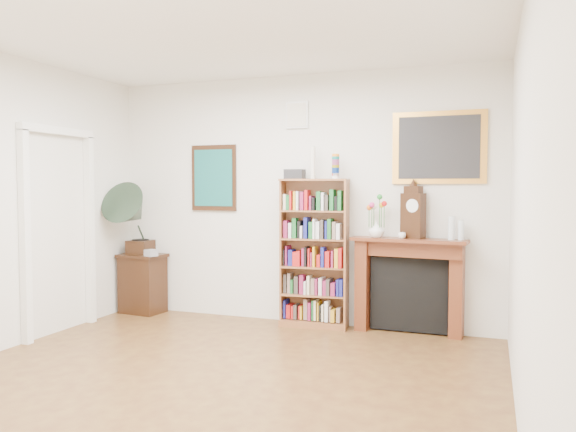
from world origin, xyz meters
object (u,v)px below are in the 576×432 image
object	(u,v)px
side_cabinet	(143,283)
teacup	(402,236)
flower_vase	(376,230)
bookshelf	(314,245)
bottle_right	(461,230)
cd_stack	(151,253)
gramophone	(133,214)
mantel_clock	(413,213)
bottle_left	(452,228)
fireplace	(409,278)

from	to	relation	value
side_cabinet	teacup	xyz separation A→B (m)	(3.14, 0.03, 0.68)
flower_vase	bookshelf	bearing A→B (deg)	179.34
bookshelf	side_cabinet	world-z (taller)	bookshelf
bookshelf	bottle_right	distance (m)	1.55
bookshelf	cd_stack	bearing A→B (deg)	-179.61
teacup	bottle_right	bearing A→B (deg)	4.52
bookshelf	cd_stack	world-z (taller)	bookshelf
gramophone	bottle_right	world-z (taller)	gramophone
gramophone	flower_vase	xyz separation A→B (m)	(2.92, 0.16, -0.13)
cd_stack	mantel_clock	world-z (taller)	mantel_clock
gramophone	cd_stack	bearing A→B (deg)	-11.59
side_cabinet	teacup	world-z (taller)	teacup
bottle_left	bottle_right	size ratio (longest dim) A/B	1.20
mantel_clock	bottle_right	distance (m)	0.51
fireplace	teacup	size ratio (longest dim) A/B	15.32
fireplace	cd_stack	bearing A→B (deg)	-169.34
flower_vase	bottle_right	xyz separation A→B (m)	(0.85, 0.02, 0.02)
flower_vase	bottle_right	bearing A→B (deg)	1.43
fireplace	flower_vase	world-z (taller)	flower_vase
mantel_clock	bottle_right	xyz separation A→B (m)	(0.48, -0.04, -0.16)
gramophone	flower_vase	size ratio (longest dim) A/B	5.26
gramophone	bottle_right	distance (m)	3.78
flower_vase	bottle_left	size ratio (longest dim) A/B	0.70
fireplace	bottle_left	xyz separation A→B (m)	(0.43, -0.06, 0.54)
bookshelf	teacup	world-z (taller)	bookshelf
bookshelf	bottle_left	size ratio (longest dim) A/B	7.82
mantel_clock	flower_vase	bearing A→B (deg)	-147.77
cd_stack	flower_vase	world-z (taller)	flower_vase
mantel_clock	teacup	world-z (taller)	mantel_clock
bottle_right	teacup	bearing A→B (deg)	-175.48
cd_stack	teacup	world-z (taller)	teacup
bookshelf	mantel_clock	world-z (taller)	bookshelf
fireplace	mantel_clock	size ratio (longest dim) A/B	2.24
bottle_right	mantel_clock	bearing A→B (deg)	175.07
side_cabinet	mantel_clock	xyz separation A→B (m)	(3.24, 0.11, 0.91)
side_cabinet	bottle_left	xyz separation A→B (m)	(3.63, 0.06, 0.77)
cd_stack	flower_vase	size ratio (longest dim) A/B	0.72
bookshelf	fireplace	xyz separation A→B (m)	(1.02, 0.06, -0.32)
fireplace	gramophone	bearing A→B (deg)	-170.49
bookshelf	bottle_right	bearing A→B (deg)	-5.17
side_cabinet	fireplace	distance (m)	3.21
fireplace	bottle_right	distance (m)	0.74
cd_stack	teacup	bearing A→B (deg)	3.44
gramophone	teacup	xyz separation A→B (m)	(3.20, 0.13, -0.18)
side_cabinet	cd_stack	size ratio (longest dim) A/B	6.01
fireplace	teacup	world-z (taller)	teacup
bookshelf	side_cabinet	size ratio (longest dim) A/B	2.60
bookshelf	bottle_left	xyz separation A→B (m)	(1.45, -0.00, 0.22)
flower_vase	teacup	bearing A→B (deg)	-5.18
gramophone	mantel_clock	distance (m)	3.30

